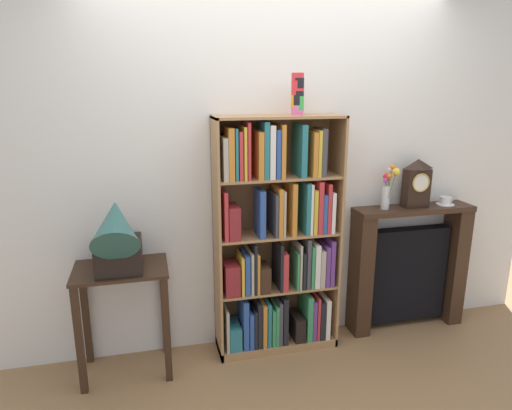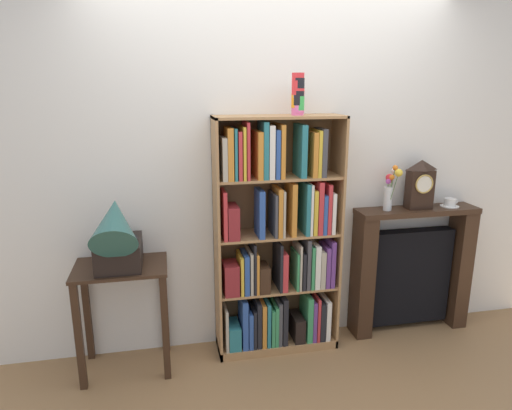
{
  "view_description": "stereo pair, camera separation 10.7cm",
  "coord_description": "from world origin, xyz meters",
  "px_view_note": "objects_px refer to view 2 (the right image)",
  "views": [
    {
      "loc": [
        -0.86,
        -2.8,
        1.89
      ],
      "look_at": [
        -0.15,
        0.09,
        1.1
      ],
      "focal_mm": 31.71,
      "sensor_mm": 36.0,
      "label": 1
    },
    {
      "loc": [
        -0.76,
        -2.82,
        1.89
      ],
      "look_at": [
        -0.15,
        0.09,
        1.1
      ],
      "focal_mm": 31.71,
      "sensor_mm": 36.0,
      "label": 2
    }
  ],
  "objects_px": {
    "cup_stack": "(298,94)",
    "fireplace_mantel": "(410,270)",
    "gramophone": "(116,235)",
    "bookshelf": "(278,249)",
    "side_table_left": "(123,295)",
    "mantel_clock": "(420,184)",
    "teacup_with_saucer": "(450,203)",
    "flower_vase": "(390,187)"
  },
  "relations": [
    {
      "from": "side_table_left",
      "to": "gramophone",
      "type": "bearing_deg",
      "value": -90.0
    },
    {
      "from": "fireplace_mantel",
      "to": "teacup_with_saucer",
      "type": "xyz_separation_m",
      "value": [
        0.27,
        -0.02,
        0.53
      ]
    },
    {
      "from": "bookshelf",
      "to": "side_table_left",
      "type": "distance_m",
      "value": 1.1
    },
    {
      "from": "cup_stack",
      "to": "fireplace_mantel",
      "type": "xyz_separation_m",
      "value": [
        0.97,
        0.06,
        -1.34
      ]
    },
    {
      "from": "cup_stack",
      "to": "teacup_with_saucer",
      "type": "xyz_separation_m",
      "value": [
        1.24,
        0.04,
        -0.81
      ]
    },
    {
      "from": "bookshelf",
      "to": "teacup_with_saucer",
      "type": "xyz_separation_m",
      "value": [
        1.35,
        0.04,
        0.25
      ]
    },
    {
      "from": "cup_stack",
      "to": "side_table_left",
      "type": "height_order",
      "value": "cup_stack"
    },
    {
      "from": "cup_stack",
      "to": "flower_vase",
      "type": "height_order",
      "value": "cup_stack"
    },
    {
      "from": "flower_vase",
      "to": "teacup_with_saucer",
      "type": "relative_size",
      "value": 2.46
    },
    {
      "from": "cup_stack",
      "to": "gramophone",
      "type": "distance_m",
      "value": 1.46
    },
    {
      "from": "side_table_left",
      "to": "teacup_with_saucer",
      "type": "distance_m",
      "value": 2.47
    },
    {
      "from": "fireplace_mantel",
      "to": "flower_vase",
      "type": "distance_m",
      "value": 0.72
    },
    {
      "from": "cup_stack",
      "to": "fireplace_mantel",
      "type": "distance_m",
      "value": 1.65
    },
    {
      "from": "side_table_left",
      "to": "flower_vase",
      "type": "xyz_separation_m",
      "value": [
        1.92,
        0.09,
        0.62
      ]
    },
    {
      "from": "cup_stack",
      "to": "flower_vase",
      "type": "distance_m",
      "value": 0.98
    },
    {
      "from": "cup_stack",
      "to": "teacup_with_saucer",
      "type": "relative_size",
      "value": 1.95
    },
    {
      "from": "cup_stack",
      "to": "side_table_left",
      "type": "relative_size",
      "value": 0.36
    },
    {
      "from": "gramophone",
      "to": "bookshelf",
      "type": "bearing_deg",
      "value": 7.07
    },
    {
      "from": "bookshelf",
      "to": "fireplace_mantel",
      "type": "height_order",
      "value": "bookshelf"
    },
    {
      "from": "teacup_with_saucer",
      "to": "gramophone",
      "type": "bearing_deg",
      "value": -175.99
    },
    {
      "from": "cup_stack",
      "to": "gramophone",
      "type": "bearing_deg",
      "value": -173.97
    },
    {
      "from": "side_table_left",
      "to": "fireplace_mantel",
      "type": "distance_m",
      "value": 2.16
    },
    {
      "from": "gramophone",
      "to": "mantel_clock",
      "type": "bearing_deg",
      "value": 4.44
    },
    {
      "from": "cup_stack",
      "to": "mantel_clock",
      "type": "height_order",
      "value": "cup_stack"
    },
    {
      "from": "cup_stack",
      "to": "side_table_left",
      "type": "bearing_deg",
      "value": -177.67
    },
    {
      "from": "fireplace_mantel",
      "to": "side_table_left",
      "type": "bearing_deg",
      "value": -177.08
    },
    {
      "from": "bookshelf",
      "to": "teacup_with_saucer",
      "type": "bearing_deg",
      "value": 1.57
    },
    {
      "from": "cup_stack",
      "to": "bookshelf",
      "type": "bearing_deg",
      "value": 176.4
    },
    {
      "from": "side_table_left",
      "to": "mantel_clock",
      "type": "distance_m",
      "value": 2.25
    },
    {
      "from": "mantel_clock",
      "to": "flower_vase",
      "type": "bearing_deg",
      "value": -179.92
    },
    {
      "from": "fireplace_mantel",
      "to": "flower_vase",
      "type": "xyz_separation_m",
      "value": [
        -0.24,
        -0.02,
        0.68
      ]
    },
    {
      "from": "fireplace_mantel",
      "to": "teacup_with_saucer",
      "type": "distance_m",
      "value": 0.6
    },
    {
      "from": "cup_stack",
      "to": "gramophone",
      "type": "xyz_separation_m",
      "value": [
        -1.19,
        -0.13,
        -0.84
      ]
    },
    {
      "from": "teacup_with_saucer",
      "to": "mantel_clock",
      "type": "bearing_deg",
      "value": -179.43
    },
    {
      "from": "bookshelf",
      "to": "side_table_left",
      "type": "bearing_deg",
      "value": -177.02
    },
    {
      "from": "mantel_clock",
      "to": "teacup_with_saucer",
      "type": "bearing_deg",
      "value": 0.57
    },
    {
      "from": "cup_stack",
      "to": "mantel_clock",
      "type": "distance_m",
      "value": 1.17
    },
    {
      "from": "side_table_left",
      "to": "teacup_with_saucer",
      "type": "height_order",
      "value": "teacup_with_saucer"
    },
    {
      "from": "mantel_clock",
      "to": "cup_stack",
      "type": "bearing_deg",
      "value": -177.52
    },
    {
      "from": "bookshelf",
      "to": "gramophone",
      "type": "distance_m",
      "value": 1.1
    },
    {
      "from": "side_table_left",
      "to": "bookshelf",
      "type": "bearing_deg",
      "value": 2.98
    },
    {
      "from": "side_table_left",
      "to": "flower_vase",
      "type": "distance_m",
      "value": 2.02
    }
  ]
}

